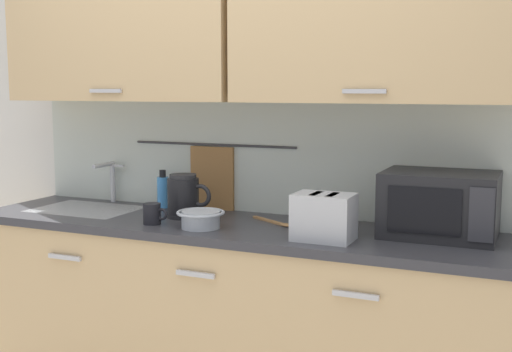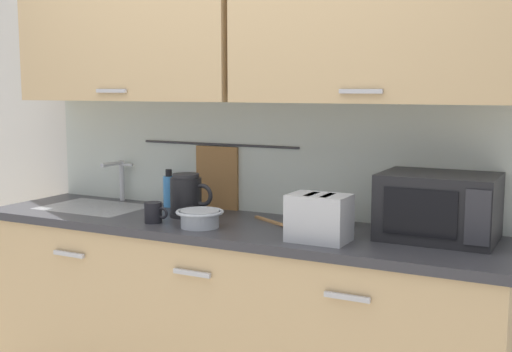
% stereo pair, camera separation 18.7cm
% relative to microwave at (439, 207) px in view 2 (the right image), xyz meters
% --- Properties ---
extents(counter_unit, '(2.53, 0.64, 0.90)m').
position_rel_microwave_xyz_m(counter_unit, '(-0.93, -0.11, -0.58)').
color(counter_unit, tan).
rests_on(counter_unit, ground).
extents(back_wall_assembly, '(3.70, 0.41, 2.50)m').
position_rel_microwave_xyz_m(back_wall_assembly, '(-0.92, 0.12, 0.49)').
color(back_wall_assembly, silver).
rests_on(back_wall_assembly, ground).
extents(sink_faucet, '(0.09, 0.17, 0.22)m').
position_rel_microwave_xyz_m(sink_faucet, '(-1.74, 0.12, 0.01)').
color(sink_faucet, '#B2B5BA').
rests_on(sink_faucet, counter_unit).
extents(microwave, '(0.46, 0.35, 0.27)m').
position_rel_microwave_xyz_m(microwave, '(0.00, 0.00, 0.00)').
color(microwave, black).
rests_on(microwave, counter_unit).
extents(electric_kettle, '(0.23, 0.16, 0.21)m').
position_rel_microwave_xyz_m(electric_kettle, '(-1.17, -0.08, -0.03)').
color(electric_kettle, black).
rests_on(electric_kettle, counter_unit).
extents(dish_soap_bottle, '(0.06, 0.06, 0.20)m').
position_rel_microwave_xyz_m(dish_soap_bottle, '(-1.40, 0.10, -0.05)').
color(dish_soap_bottle, '#3F8CD8').
rests_on(dish_soap_bottle, counter_unit).
extents(mug_near_sink, '(0.12, 0.08, 0.09)m').
position_rel_microwave_xyz_m(mug_near_sink, '(-1.23, -0.27, -0.09)').
color(mug_near_sink, black).
rests_on(mug_near_sink, counter_unit).
extents(mixing_bowl, '(0.21, 0.21, 0.08)m').
position_rel_microwave_xyz_m(mixing_bowl, '(-0.98, -0.26, -0.09)').
color(mixing_bowl, '#A5ADB7').
rests_on(mixing_bowl, counter_unit).
extents(toaster, '(0.26, 0.17, 0.19)m').
position_rel_microwave_xyz_m(toaster, '(-0.42, -0.26, -0.04)').
color(toaster, '#B7BABF').
rests_on(toaster, counter_unit).
extents(mug_by_kettle, '(0.12, 0.08, 0.09)m').
position_rel_microwave_xyz_m(mug_by_kettle, '(-0.45, 0.05, -0.09)').
color(mug_by_kettle, black).
rests_on(mug_by_kettle, counter_unit).
extents(wooden_spoon, '(0.25, 0.16, 0.01)m').
position_rel_microwave_xyz_m(wooden_spoon, '(-0.72, -0.04, -0.13)').
color(wooden_spoon, '#9E7042').
rests_on(wooden_spoon, counter_unit).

